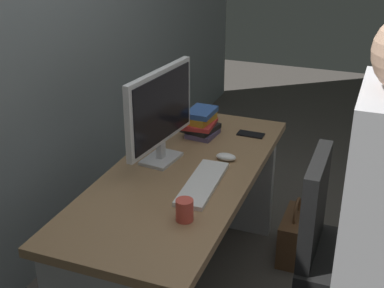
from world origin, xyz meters
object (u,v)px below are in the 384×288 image
Objects in this scene: person_at_desk at (377,274)px; keyboard at (203,183)px; book_stack at (201,123)px; desk at (182,211)px; mouse at (226,157)px; handbag at (295,235)px; monitor at (160,111)px; cell_phone at (251,134)px; cup_near_keyboard at (185,210)px; office_chair at (339,269)px.

person_at_desk reaches higher than keyboard.
desk is at bearing -171.03° from book_stack.
mouse is 0.26× the size of handbag.
keyboard is at bearing -121.20° from monitor.
book_stack is 0.28m from cell_phone.
book_stack is at bearing 18.29° from keyboard.
monitor is 1.15m from handbag.
person_at_desk is 0.76m from cup_near_keyboard.
person_at_desk is 1.43m from book_stack.
desk is 0.53m from book_stack.
mouse is (0.28, -0.02, 0.01)m from keyboard.
cup_near_keyboard is (-0.46, -0.30, -0.21)m from monitor.
mouse is (0.80, 0.74, -0.09)m from person_at_desk.
monitor is 0.42m from book_stack.
monitor is 0.40m from keyboard.
monitor is 0.59m from cup_near_keyboard.
person_at_desk is at bearing -124.47° from desk.
person_at_desk is at bearing -137.62° from book_stack.
cell_phone is at bearing -5.34° from mouse.
cell_phone is at bearing 43.67° from office_chair.
handbag is (0.37, -0.31, -0.61)m from mouse.
handbag is at bearing -40.67° from mouse.
monitor reaches higher than mouse.
handbag is (0.48, -0.61, -0.85)m from monitor.
mouse is at bearing -68.55° from monitor.
mouse is 0.57m from cup_near_keyboard.
office_chair is 9.40× the size of mouse.
cell_phone is (1.14, 0.70, -0.11)m from person_at_desk.
office_chair reaches higher than book_stack.
desk is 15.55× the size of mouse.
person_at_desk is 11.38× the size of cell_phone.
book_stack is at bearing 15.97° from cup_near_keyboard.
keyboard is at bearing 6.06° from cup_near_keyboard.
keyboard is 0.95m from handbag.
monitor is 0.62m from cell_phone.
desk is 17.20× the size of cup_near_keyboard.
keyboard reaches higher than desk.
office_chair is at bearing -121.54° from book_stack.
cell_phone is at bearing -1.30° from cup_near_keyboard.
cup_near_keyboard is at bearing 117.84° from office_chair.
office_chair is at bearing -113.17° from mouse.
mouse reaches higher than keyboard.
mouse is at bearing 176.03° from cell_phone.
cup_near_keyboard is at bearing 162.10° from handbag.
cup_near_keyboard is (-0.31, 0.59, 0.35)m from office_chair.
monitor reaches higher than book_stack.
person_at_desk is 1.35m from cell_phone.
cup_near_keyboard is (-0.57, -0.01, 0.03)m from mouse.
office_chair is 2.49× the size of handbag.
office_chair is at bearing -62.16° from cup_near_keyboard.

